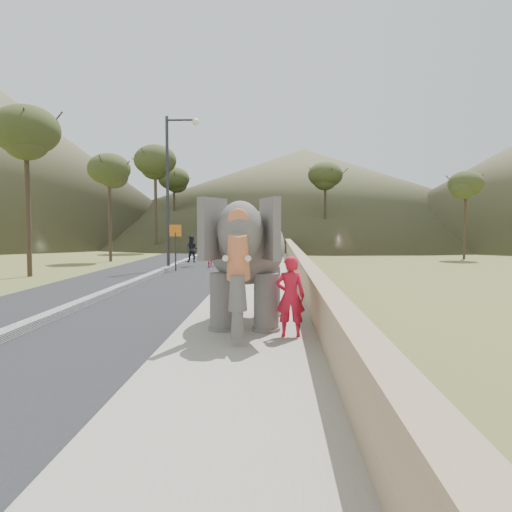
% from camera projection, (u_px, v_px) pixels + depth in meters
% --- Properties ---
extents(ground, '(160.00, 160.00, 0.00)m').
position_uv_depth(ground, '(236.00, 370.00, 8.30)').
color(ground, olive).
rests_on(ground, ground).
extents(road, '(7.00, 120.00, 0.03)m').
position_uv_depth(road, '(123.00, 289.00, 18.47)').
color(road, black).
rests_on(road, ground).
extents(median, '(0.35, 120.00, 0.22)m').
position_uv_depth(median, '(123.00, 287.00, 18.46)').
color(median, black).
rests_on(median, ground).
extents(walkway, '(3.00, 120.00, 0.15)m').
position_uv_depth(walkway, '(258.00, 288.00, 18.27)').
color(walkway, '#9E9687').
rests_on(walkway, ground).
extents(parapet, '(0.30, 120.00, 1.10)m').
position_uv_depth(parapet, '(303.00, 276.00, 18.17)').
color(parapet, tan).
rests_on(parapet, ground).
extents(lamppost, '(1.76, 0.36, 8.00)m').
position_uv_depth(lamppost, '(173.00, 177.00, 25.93)').
color(lamppost, '#2E2D32').
rests_on(lamppost, ground).
extents(signboard, '(0.60, 0.08, 2.40)m').
position_uv_depth(signboard, '(175.00, 239.00, 25.57)').
color(signboard, '#2D2D33').
rests_on(signboard, ground).
extents(distant_car, '(4.55, 3.02, 1.44)m').
position_uv_depth(distant_car, '(462.00, 243.00, 44.24)').
color(distant_car, silver).
rests_on(distant_car, ground).
extents(hill_far, '(80.00, 80.00, 14.00)m').
position_uv_depth(hill_far, '(304.00, 195.00, 77.46)').
color(hill_far, brown).
rests_on(hill_far, ground).
extents(elephant_and_man, '(2.25, 3.85, 2.75)m').
position_uv_depth(elephant_and_man, '(248.00, 264.00, 11.44)').
color(elephant_and_man, slate).
rests_on(elephant_and_man, ground).
extents(motorcyclist, '(1.99, 1.71, 1.79)m').
position_uv_depth(motorcyclist, '(203.00, 255.00, 28.15)').
color(motorcyclist, maroon).
rests_on(motorcyclist, ground).
extents(trees, '(47.04, 42.40, 9.50)m').
position_uv_depth(trees, '(259.00, 203.00, 37.33)').
color(trees, '#473828').
rests_on(trees, ground).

